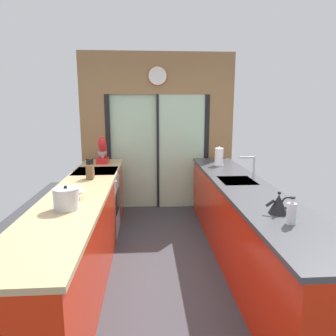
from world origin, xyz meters
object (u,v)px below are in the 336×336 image
object	(u,v)px
oven_range	(97,203)
stock_pot	(66,199)
mixing_bowl	(75,195)
soap_bottle	(291,213)
paper_towel_roll	(219,157)
knife_block	(90,171)
kettle	(279,204)
stand_mixer	(102,153)

from	to	relation	value
oven_range	stock_pot	distance (m)	1.75
mixing_bowl	soap_bottle	xyz separation A→B (m)	(1.78, -0.76, 0.04)
stock_pot	paper_towel_roll	size ratio (longest dim) A/B	0.75
knife_block	kettle	size ratio (longest dim) A/B	1.06
mixing_bowl	stand_mixer	distance (m)	1.95
stock_pot	kettle	xyz separation A→B (m)	(1.78, -0.23, -0.01)
mixing_bowl	stock_pot	distance (m)	0.31
stock_pot	stand_mixer	bearing A→B (deg)	90.00
soap_bottle	paper_towel_roll	bearing A→B (deg)	90.00
stand_mixer	stock_pot	xyz separation A→B (m)	(-0.00, -2.25, -0.07)
knife_block	mixing_bowl	bearing A→B (deg)	-90.00
knife_block	stand_mixer	distance (m)	1.10
oven_range	paper_towel_roll	xyz separation A→B (m)	(1.80, 0.27, 0.60)
oven_range	paper_towel_roll	world-z (taller)	paper_towel_roll
knife_block	stand_mixer	size ratio (longest dim) A/B	0.61
knife_block	paper_towel_roll	world-z (taller)	paper_towel_roll
soap_bottle	knife_block	bearing A→B (deg)	137.85
kettle	knife_block	bearing A→B (deg)	142.26
mixing_bowl	paper_towel_roll	world-z (taller)	paper_towel_roll
oven_range	knife_block	xyz separation A→B (m)	(0.02, -0.50, 0.56)
mixing_bowl	knife_block	size ratio (longest dim) A/B	0.83
soap_bottle	paper_towel_roll	world-z (taller)	paper_towel_roll
kettle	paper_towel_roll	size ratio (longest dim) A/B	0.82
mixing_bowl	stock_pot	bearing A→B (deg)	-90.00
soap_bottle	stock_pot	bearing A→B (deg)	165.53
oven_range	soap_bottle	bearing A→B (deg)	-49.60
oven_range	knife_block	bearing A→B (deg)	-87.90
paper_towel_roll	oven_range	bearing A→B (deg)	-171.51
mixing_bowl	stand_mixer	xyz separation A→B (m)	(0.00, 1.95, 0.12)
kettle	soap_bottle	xyz separation A→B (m)	(-0.00, -0.23, 0.01)
stand_mixer	kettle	world-z (taller)	stand_mixer
oven_range	soap_bottle	xyz separation A→B (m)	(1.80, -2.11, 0.55)
oven_range	soap_bottle	world-z (taller)	soap_bottle
knife_block	soap_bottle	bearing A→B (deg)	-42.15
stand_mixer	stock_pot	bearing A→B (deg)	-90.00
knife_block	stand_mixer	xyz separation A→B (m)	(-0.00, 1.10, 0.07)
oven_range	stand_mixer	distance (m)	0.86
mixing_bowl	paper_towel_roll	distance (m)	2.41
kettle	soap_bottle	distance (m)	0.23
mixing_bowl	stock_pot	xyz separation A→B (m)	(-0.00, -0.30, 0.05)
knife_block	stock_pot	bearing A→B (deg)	-90.00
soap_bottle	paper_towel_roll	xyz separation A→B (m)	(0.00, 2.38, 0.04)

